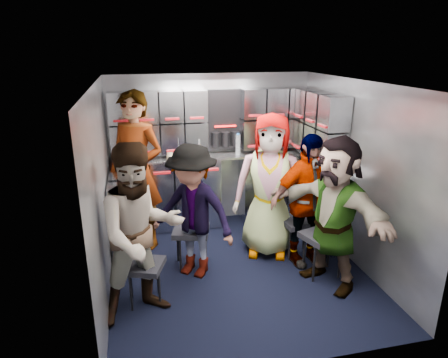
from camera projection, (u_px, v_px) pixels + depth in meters
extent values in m
plane|color=black|center=(237.00, 269.00, 4.60)|extent=(3.00, 3.00, 0.00)
cube|color=gray|center=(211.00, 150.00, 5.65)|extent=(2.80, 0.04, 2.10)
cube|color=gray|center=(102.00, 194.00, 3.97)|extent=(0.04, 3.00, 2.10)
cube|color=gray|center=(356.00, 175.00, 4.56)|extent=(0.04, 3.00, 2.10)
cube|color=silver|center=(239.00, 83.00, 3.93)|extent=(2.80, 3.00, 0.02)
cube|color=#989EA8|center=(214.00, 191.00, 5.64)|extent=(2.68, 0.38, 0.99)
cube|color=#989EA8|center=(128.00, 220.00, 4.71)|extent=(0.38, 0.76, 0.99)
cube|color=#ADAFB4|center=(214.00, 156.00, 5.47)|extent=(2.68, 0.42, 0.03)
cube|color=#989EA8|center=(213.00, 121.00, 5.37)|extent=(2.68, 0.28, 0.82)
cube|color=#989EA8|center=(320.00, 126.00, 5.04)|extent=(0.28, 1.00, 0.82)
cube|color=#989EA8|center=(318.00, 201.00, 5.26)|extent=(0.28, 1.20, 1.00)
cube|color=#AF131A|center=(217.00, 169.00, 5.33)|extent=(2.60, 0.02, 0.03)
cube|color=black|center=(143.00, 266.00, 3.90)|extent=(0.47, 0.46, 0.06)
cylinder|color=black|center=(131.00, 293.00, 3.83)|extent=(0.02, 0.02, 0.39)
cylinder|color=black|center=(160.00, 289.00, 3.89)|extent=(0.02, 0.02, 0.39)
cylinder|color=black|center=(131.00, 280.00, 4.05)|extent=(0.02, 0.02, 0.39)
cylinder|color=black|center=(158.00, 277.00, 4.10)|extent=(0.02, 0.02, 0.39)
cube|color=black|center=(191.00, 231.00, 4.56)|extent=(0.48, 0.47, 0.06)
cylinder|color=black|center=(180.00, 255.00, 4.49)|extent=(0.03, 0.03, 0.42)
cylinder|color=black|center=(206.00, 253.00, 4.55)|extent=(0.03, 0.03, 0.42)
cylinder|color=black|center=(178.00, 245.00, 4.72)|extent=(0.03, 0.03, 0.42)
cylinder|color=black|center=(202.00, 242.00, 4.78)|extent=(0.03, 0.03, 0.42)
cube|color=black|center=(263.00, 217.00, 5.05)|extent=(0.39, 0.37, 0.06)
cylinder|color=black|center=(256.00, 236.00, 4.98)|extent=(0.02, 0.02, 0.38)
cylinder|color=black|center=(276.00, 234.00, 5.04)|extent=(0.02, 0.02, 0.38)
cylinder|color=black|center=(251.00, 229.00, 5.19)|extent=(0.02, 0.02, 0.38)
cylinder|color=black|center=(270.00, 227.00, 5.25)|extent=(0.02, 0.02, 0.38)
cube|color=black|center=(298.00, 221.00, 4.81)|extent=(0.44, 0.42, 0.06)
cylinder|color=black|center=(290.00, 244.00, 4.74)|extent=(0.02, 0.02, 0.42)
cylinder|color=black|center=(312.00, 242.00, 4.80)|extent=(0.02, 0.02, 0.42)
cylinder|color=black|center=(282.00, 235.00, 4.97)|extent=(0.02, 0.02, 0.42)
cylinder|color=black|center=(304.00, 233.00, 5.03)|extent=(0.02, 0.02, 0.42)
cube|color=black|center=(323.00, 237.00, 4.38)|extent=(0.52, 0.50, 0.07)
cylinder|color=black|center=(314.00, 264.00, 4.30)|extent=(0.03, 0.03, 0.44)
cylinder|color=black|center=(340.00, 260.00, 4.37)|extent=(0.03, 0.03, 0.44)
cylinder|color=black|center=(304.00, 252.00, 4.54)|extent=(0.03, 0.03, 0.44)
cylinder|color=black|center=(329.00, 249.00, 4.61)|extent=(0.03, 0.03, 0.44)
imported|color=black|center=(137.00, 172.00, 4.88)|extent=(0.86, 0.79, 1.97)
imported|color=black|center=(141.00, 234.00, 3.59)|extent=(0.97, 0.85, 1.69)
imported|color=black|center=(193.00, 212.00, 4.30)|extent=(1.11, 1.04, 1.50)
imported|color=black|center=(270.00, 186.00, 4.73)|extent=(0.99, 0.82, 1.74)
imported|color=black|center=(306.00, 201.00, 4.54)|extent=(0.96, 0.52, 1.55)
imported|color=black|center=(334.00, 213.00, 4.10)|extent=(1.06, 1.58, 1.63)
cylinder|color=white|center=(178.00, 148.00, 5.27)|extent=(0.06, 0.06, 0.27)
cylinder|color=white|center=(199.00, 148.00, 5.33)|extent=(0.07, 0.07, 0.25)
cylinder|color=white|center=(238.00, 145.00, 5.44)|extent=(0.07, 0.07, 0.27)
cylinder|color=tan|center=(170.00, 155.00, 5.27)|extent=(0.09, 0.09, 0.10)
cylinder|color=tan|center=(261.00, 149.00, 5.53)|extent=(0.08, 0.08, 0.11)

